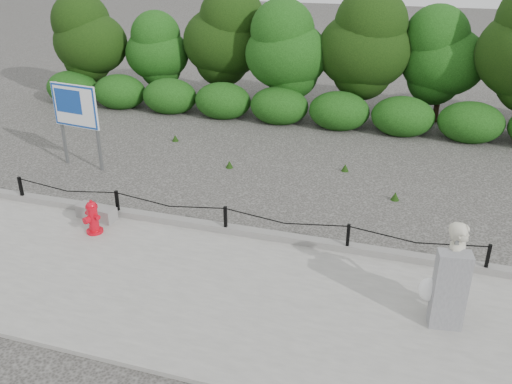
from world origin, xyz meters
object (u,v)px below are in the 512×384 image
Objects in this scene: utility_cabinet at (449,290)px; advertising_sign at (75,110)px; pedestrian at (453,273)px; concrete_block at (96,212)px; fire_hydrant at (93,217)px.

advertising_sign is (-9.27, 4.10, 0.85)m from utility_cabinet.
pedestrian is 1.88× the size of concrete_block.
pedestrian is at bearing -9.93° from concrete_block.
pedestrian is 0.75× the size of advertising_sign.
utility_cabinet reaches higher than fire_hydrant.
fire_hydrant is at bearing -62.19° from concrete_block.
utility_cabinet is (6.88, -0.92, 0.31)m from fire_hydrant.
fire_hydrant is 0.43× the size of pedestrian.
advertising_sign is (-9.30, 3.88, 0.68)m from pedestrian.
pedestrian is 10.10m from advertising_sign.
fire_hydrant is 6.96m from pedestrian.
fire_hydrant is at bearing -45.47° from advertising_sign.
concrete_block is at bearing 98.67° from pedestrian.
pedestrian reaches higher than utility_cabinet.
concrete_block is 3.63m from advertising_sign.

